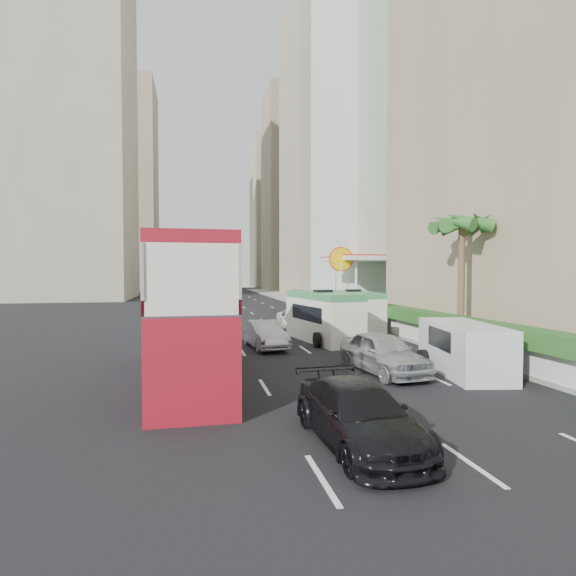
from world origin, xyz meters
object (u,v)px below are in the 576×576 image
object	(u,v)px
minibus_near	(323,317)
panel_van_far	(308,306)
panel_van_near	(464,349)
minibus_far	(353,311)
car_black	(358,444)
car_silver_lane_b	(383,373)
double_decker_bus	(193,310)
car_silver_lane_a	(265,348)
palm_tree	(461,283)
van_asset	(294,327)
shell_station	(365,285)

from	to	relation	value
minibus_near	panel_van_far	world-z (taller)	minibus_near
panel_van_near	minibus_far	bearing A→B (deg)	99.51
minibus_near	minibus_far	xyz separation A→B (m)	(3.17, 3.63, -0.07)
car_black	car_silver_lane_b	bearing A→B (deg)	58.50
double_decker_bus	car_black	distance (m)	8.75
double_decker_bus	car_black	world-z (taller)	double_decker_bus
car_silver_lane_a	car_black	bearing A→B (deg)	-96.88
palm_tree	minibus_near	bearing A→B (deg)	150.59
car_black	minibus_far	distance (m)	20.02
car_silver_lane_a	car_black	xyz separation A→B (m)	(0.04, -13.46, 0.00)
car_silver_lane_a	palm_tree	world-z (taller)	palm_tree
van_asset	minibus_far	xyz separation A→B (m)	(3.41, -2.98, 1.34)
double_decker_bus	van_asset	size ratio (longest dim) A/B	2.42
panel_van_far	car_silver_lane_b	bearing A→B (deg)	-100.95
car_silver_lane_b	shell_station	distance (m)	25.52
panel_van_near	shell_station	distance (m)	25.21
double_decker_bus	car_silver_lane_b	world-z (taller)	double_decker_bus
car_silver_lane_a	minibus_near	world-z (taller)	minibus_near
double_decker_bus	minibus_far	distance (m)	15.46
double_decker_bus	minibus_far	xyz separation A→B (m)	(10.51, 11.28, -1.19)
van_asset	palm_tree	world-z (taller)	palm_tree
car_silver_lane_b	panel_van_far	world-z (taller)	panel_van_far
minibus_near	car_silver_lane_b	bearing A→B (deg)	-99.07
car_silver_lane_a	minibus_far	world-z (taller)	minibus_far
double_decker_bus	shell_station	bearing A→B (deg)	55.18
minibus_near	double_decker_bus	bearing A→B (deg)	-142.57
minibus_far	panel_van_near	distance (m)	12.79
panel_van_far	car_silver_lane_a	bearing A→B (deg)	-116.73
car_black	minibus_far	xyz separation A→B (m)	(6.80, 18.78, 1.34)
car_silver_lane_a	panel_van_near	size ratio (longest dim) A/B	0.88
car_black	car_silver_lane_a	bearing A→B (deg)	86.83
shell_station	car_black	bearing A→B (deg)	-111.94
car_black	shell_station	distance (m)	33.00
shell_station	minibus_near	bearing A→B (deg)	-119.44
minibus_near	palm_tree	bearing A→B (deg)	-38.16
panel_van_far	van_asset	bearing A→B (deg)	-116.73
panel_van_near	van_asset	bearing A→B (deg)	111.86
car_black	minibus_far	bearing A→B (deg)	66.77
double_decker_bus	minibus_near	size ratio (longest dim) A/B	1.73
double_decker_bus	car_black	xyz separation A→B (m)	(3.71, -7.51, -2.53)
car_silver_lane_b	shell_station	bearing A→B (deg)	63.07
car_silver_lane_a	palm_tree	bearing A→B (deg)	-17.97
car_silver_lane_a	panel_van_far	world-z (taller)	panel_van_far
car_silver_lane_b	panel_van_near	bearing A→B (deg)	-19.35
minibus_near	shell_station	bearing A→B (deg)	51.81
car_silver_lane_b	palm_tree	world-z (taller)	palm_tree
palm_tree	panel_van_near	bearing A→B (deg)	-122.07
palm_tree	shell_station	distance (m)	19.14
car_black	panel_van_near	distance (m)	9.00
panel_van_far	shell_station	bearing A→B (deg)	15.04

